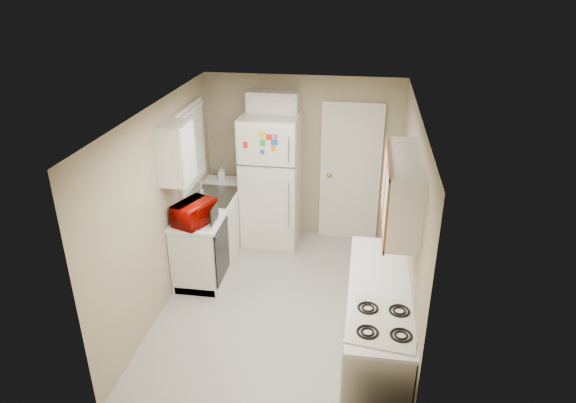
# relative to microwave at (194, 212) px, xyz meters

# --- Properties ---
(floor) EXTENTS (3.80, 3.80, 0.00)m
(floor) POSITION_rel_microwave_xyz_m (1.10, -0.25, -1.05)
(floor) COLOR beige
(floor) RESTS_ON ground
(ceiling) EXTENTS (3.80, 3.80, 0.00)m
(ceiling) POSITION_rel_microwave_xyz_m (1.10, -0.25, 1.35)
(ceiling) COLOR white
(ceiling) RESTS_ON floor
(wall_left) EXTENTS (3.80, 3.80, 0.00)m
(wall_left) POSITION_rel_microwave_xyz_m (-0.30, -0.25, 0.15)
(wall_left) COLOR tan
(wall_left) RESTS_ON floor
(wall_right) EXTENTS (3.80, 3.80, 0.00)m
(wall_right) POSITION_rel_microwave_xyz_m (2.50, -0.25, 0.15)
(wall_right) COLOR tan
(wall_right) RESTS_ON floor
(wall_back) EXTENTS (2.80, 2.80, 0.00)m
(wall_back) POSITION_rel_microwave_xyz_m (1.10, 1.65, 0.15)
(wall_back) COLOR tan
(wall_back) RESTS_ON floor
(wall_front) EXTENTS (2.80, 2.80, 0.00)m
(wall_front) POSITION_rel_microwave_xyz_m (1.10, -2.15, 0.15)
(wall_front) COLOR tan
(wall_front) RESTS_ON floor
(left_counter) EXTENTS (0.60, 1.80, 0.90)m
(left_counter) POSITION_rel_microwave_xyz_m (0.00, 0.65, -0.60)
(left_counter) COLOR silver
(left_counter) RESTS_ON floor
(dishwasher) EXTENTS (0.03, 0.58, 0.72)m
(dishwasher) POSITION_rel_microwave_xyz_m (0.29, 0.05, -0.56)
(dishwasher) COLOR black
(dishwasher) RESTS_ON floor
(sink) EXTENTS (0.54, 0.74, 0.16)m
(sink) POSITION_rel_microwave_xyz_m (0.00, 0.80, -0.19)
(sink) COLOR gray
(sink) RESTS_ON left_counter
(microwave) EXTENTS (0.56, 0.44, 0.33)m
(microwave) POSITION_rel_microwave_xyz_m (0.00, 0.00, 0.00)
(microwave) COLOR #8D0500
(microwave) RESTS_ON left_counter
(soap_bottle) EXTENTS (0.11, 0.11, 0.21)m
(soap_bottle) POSITION_rel_microwave_xyz_m (-0.05, 1.39, -0.05)
(soap_bottle) COLOR white
(soap_bottle) RESTS_ON left_counter
(window_blinds) EXTENTS (0.10, 0.98, 1.08)m
(window_blinds) POSITION_rel_microwave_xyz_m (-0.26, 0.80, 0.55)
(window_blinds) COLOR silver
(window_blinds) RESTS_ON wall_left
(upper_cabinet_left) EXTENTS (0.30, 0.45, 0.70)m
(upper_cabinet_left) POSITION_rel_microwave_xyz_m (-0.15, -0.03, 0.75)
(upper_cabinet_left) COLOR silver
(upper_cabinet_left) RESTS_ON wall_left
(refrigerator) EXTENTS (0.79, 0.77, 1.92)m
(refrigerator) POSITION_rel_microwave_xyz_m (0.70, 1.33, -0.09)
(refrigerator) COLOR beige
(refrigerator) RESTS_ON floor
(cabinet_over_fridge) EXTENTS (0.70, 0.30, 0.40)m
(cabinet_over_fridge) POSITION_rel_microwave_xyz_m (0.70, 1.50, 0.95)
(cabinet_over_fridge) COLOR silver
(cabinet_over_fridge) RESTS_ON wall_back
(interior_door) EXTENTS (0.86, 0.06, 2.08)m
(interior_door) POSITION_rel_microwave_xyz_m (1.80, 1.61, -0.03)
(interior_door) COLOR beige
(interior_door) RESTS_ON floor
(right_counter) EXTENTS (0.60, 2.00, 0.90)m
(right_counter) POSITION_rel_microwave_xyz_m (2.20, -1.05, -0.60)
(right_counter) COLOR silver
(right_counter) RESTS_ON floor
(stove) EXTENTS (0.68, 0.80, 0.88)m
(stove) POSITION_rel_microwave_xyz_m (2.24, -1.60, -0.61)
(stove) COLOR beige
(stove) RESTS_ON floor
(upper_cabinet_right) EXTENTS (0.30, 1.20, 0.70)m
(upper_cabinet_right) POSITION_rel_microwave_xyz_m (2.35, -0.75, 0.75)
(upper_cabinet_right) COLOR silver
(upper_cabinet_right) RESTS_ON wall_right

